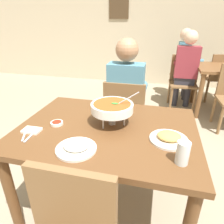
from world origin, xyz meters
TOP-DOWN VIEW (x-y plane):
  - ground_plane at (0.00, 0.00)m, footprint 16.00×16.00m
  - cafe_rear_partition at (0.00, 3.77)m, footprint 10.00×0.10m
  - picture_frame_hung at (-0.71, 3.71)m, footprint 0.44×0.03m
  - dining_table_main at (0.00, 0.00)m, footprint 1.25×0.93m
  - chair_diner_main at (-0.00, 0.75)m, footprint 0.44×0.44m
  - diner_main at (0.00, 0.79)m, footprint 0.40×0.45m
  - curry_bowl at (0.02, 0.06)m, footprint 0.33×0.30m
  - rice_plate at (-0.10, -0.31)m, footprint 0.24×0.24m
  - appetizer_plate at (0.42, -0.07)m, footprint 0.24×0.24m
  - sauce_dish at (-0.36, -0.05)m, footprint 0.09×0.09m
  - napkin_folded at (-0.48, -0.18)m, footprint 0.12×0.08m
  - fork_utensil at (-0.50, -0.23)m, footprint 0.08×0.16m
  - spoon_utensil at (-0.45, -0.23)m, footprint 0.02×0.17m
  - drink_glass at (0.49, -0.28)m, footprint 0.07×0.07m
  - chair_bg_middle at (0.72, 2.44)m, footprint 0.47×0.47m
  - chair_bg_right at (0.84, 2.85)m, footprint 0.47×0.47m
  - chair_bg_corner at (1.38, 2.83)m, footprint 0.50×0.50m
  - patron_bg_middle at (0.73, 2.34)m, footprint 0.40×0.45m
  - patron_bg_right at (0.75, 2.87)m, footprint 0.45×0.40m

SIDE VIEW (x-z plane):
  - ground_plane at x=0.00m, z-range 0.00..0.00m
  - chair_diner_main at x=0.00m, z-range 0.06..0.96m
  - chair_bg_middle at x=0.72m, z-range 0.06..0.96m
  - chair_bg_right at x=0.84m, z-range 0.06..0.96m
  - chair_bg_corner at x=1.38m, z-range 0.06..0.96m
  - dining_table_main at x=0.00m, z-range 0.27..1.04m
  - diner_main at x=0.00m, z-range 0.09..1.40m
  - patron_bg_middle at x=0.73m, z-range 0.09..1.40m
  - patron_bg_right at x=0.75m, z-range 0.09..1.40m
  - fork_utensil at x=-0.50m, z-range 0.77..0.78m
  - spoon_utensil at x=-0.45m, z-range 0.77..0.78m
  - napkin_folded at x=-0.48m, z-range 0.77..0.79m
  - sauce_dish at x=-0.36m, z-range 0.77..0.79m
  - rice_plate at x=-0.10m, z-range 0.76..0.82m
  - appetizer_plate at x=0.42m, z-range 0.76..0.82m
  - drink_glass at x=0.49m, z-range 0.76..0.89m
  - curry_bowl at x=0.02m, z-range 0.77..1.03m
  - cafe_rear_partition at x=0.00m, z-range 0.00..3.00m
  - picture_frame_hung at x=-0.71m, z-range 1.45..2.01m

